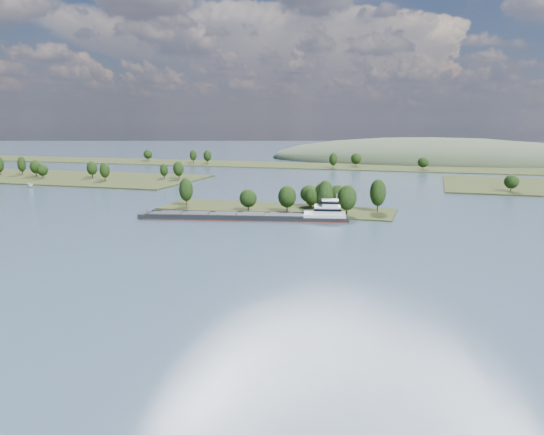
% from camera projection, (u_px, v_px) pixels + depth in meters
% --- Properties ---
extents(ground, '(1800.00, 1800.00, 0.00)m').
position_uv_depth(ground, '(223.00, 239.00, 171.23)').
color(ground, '#3B5466').
rests_on(ground, ground).
extents(tree_island, '(100.00, 30.00, 15.27)m').
position_uv_depth(tree_island, '(294.00, 201.00, 223.74)').
color(tree_island, '#283216').
rests_on(tree_island, ground).
extents(back_shoreline, '(900.00, 60.00, 15.50)m').
position_uv_depth(back_shoreline, '(363.00, 167.00, 431.80)').
color(back_shoreline, '#283216').
rests_on(back_shoreline, ground).
extents(hill_west, '(320.00, 160.00, 44.00)m').
position_uv_depth(hill_west, '(430.00, 160.00, 511.17)').
color(hill_west, '#3B4A33').
rests_on(hill_west, ground).
extents(cargo_barge, '(81.48, 26.35, 10.99)m').
position_uv_depth(cargo_barge, '(258.00, 216.00, 205.29)').
color(cargo_barge, black).
rests_on(cargo_barge, ground).
extents(motorboat, '(6.54, 5.27, 2.41)m').
position_uv_depth(motorboat, '(31.00, 185.00, 303.36)').
color(motorboat, white).
rests_on(motorboat, ground).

